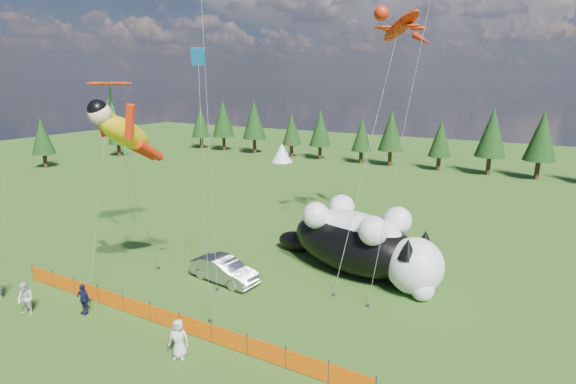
# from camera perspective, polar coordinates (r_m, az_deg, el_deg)

# --- Properties ---
(ground) EXTENTS (160.00, 160.00, 0.00)m
(ground) POSITION_cam_1_polar(r_m,az_deg,el_deg) (26.38, -10.64, -13.49)
(ground) COLOR #10390A
(ground) RESTS_ON ground
(safety_fence) EXTENTS (22.06, 0.06, 1.10)m
(safety_fence) POSITION_cam_1_polar(r_m,az_deg,el_deg) (24.22, -15.38, -15.09)
(safety_fence) COLOR #262626
(safety_fence) RESTS_ON ground
(tree_line) EXTENTS (90.00, 4.00, 8.00)m
(tree_line) POSITION_cam_1_polar(r_m,az_deg,el_deg) (65.07, 15.46, 6.45)
(tree_line) COLOR black
(tree_line) RESTS_ON ground
(festival_tents) EXTENTS (50.00, 3.20, 2.80)m
(festival_tents) POSITION_cam_1_polar(r_m,az_deg,el_deg) (58.86, 24.51, 2.35)
(festival_tents) COLOR white
(festival_tents) RESTS_ON ground
(cat_large) EXTENTS (12.26, 6.61, 4.50)m
(cat_large) POSITION_cam_1_polar(r_m,az_deg,el_deg) (28.91, 9.23, -6.26)
(cat_large) COLOR black
(cat_large) RESTS_ON ground
(cat_small) EXTENTS (4.14, 3.77, 1.80)m
(cat_small) POSITION_cam_1_polar(r_m,az_deg,el_deg) (27.89, 14.83, -10.19)
(cat_small) COLOR black
(cat_small) RESTS_ON ground
(car) EXTENTS (4.74, 2.15, 1.51)m
(car) POSITION_cam_1_polar(r_m,az_deg,el_deg) (28.22, -8.08, -9.77)
(car) COLOR #ACADB1
(car) RESTS_ON ground
(spectator_b) EXTENTS (0.96, 0.67, 1.82)m
(spectator_b) POSITION_cam_1_polar(r_m,az_deg,el_deg) (27.88, -30.38, -11.65)
(spectator_b) COLOR silver
(spectator_b) RESTS_ON ground
(spectator_c) EXTENTS (1.00, 0.52, 1.69)m
(spectator_c) POSITION_cam_1_polar(r_m,az_deg,el_deg) (26.67, -24.54, -12.25)
(spectator_c) COLOR #15183B
(spectator_c) RESTS_ON ground
(spectator_e) EXTENTS (1.07, 0.91, 1.85)m
(spectator_e) POSITION_cam_1_polar(r_m,az_deg,el_deg) (21.53, -13.72, -17.65)
(spectator_e) COLOR silver
(spectator_e) RESTS_ON ground
(superhero_kite) EXTENTS (5.03, 5.89, 11.70)m
(superhero_kite) POSITION_cam_1_polar(r_m,az_deg,el_deg) (25.51, -19.97, 7.05)
(superhero_kite) COLOR yellow
(superhero_kite) RESTS_ON ground
(gecko_kite) EXTENTS (6.73, 13.33, 18.35)m
(gecko_kite) POSITION_cam_1_polar(r_m,az_deg,el_deg) (33.23, 14.12, 19.74)
(gecko_kite) COLOR red
(gecko_kite) RESTS_ON ground
(flower_kite) EXTENTS (5.86, 7.92, 13.82)m
(flower_kite) POSITION_cam_1_polar(r_m,az_deg,el_deg) (32.49, -21.73, 12.39)
(flower_kite) COLOR red
(flower_kite) RESTS_ON ground
(diamond_kite_c) EXTENTS (1.03, 0.77, 13.87)m
(diamond_kite_c) POSITION_cam_1_polar(r_m,az_deg,el_deg) (20.82, -11.30, 15.14)
(diamond_kite_c) COLOR #0C69BC
(diamond_kite_c) RESTS_ON ground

